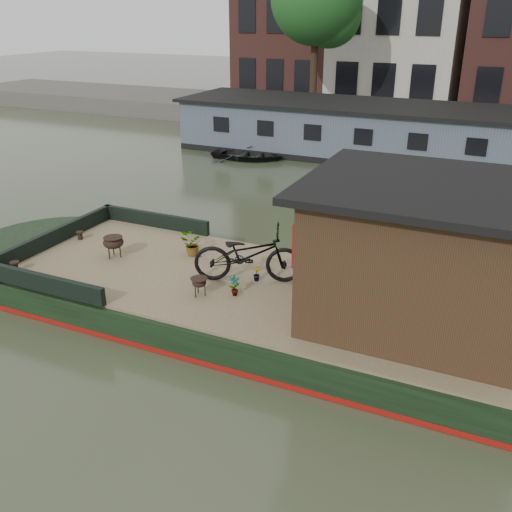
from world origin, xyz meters
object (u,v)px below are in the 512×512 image
at_px(bicycle, 248,255).
at_px(potted_plant_a, 234,286).
at_px(brazier_front, 199,287).
at_px(brazier_rear, 114,247).
at_px(dinghy, 248,152).
at_px(cabin, 424,253).

relative_size(bicycle, potted_plant_a, 5.16).
xyz_separation_m(bicycle, brazier_front, (-0.55, -0.97, -0.38)).
relative_size(potted_plant_a, brazier_front, 1.13).
xyz_separation_m(potted_plant_a, brazier_rear, (-3.16, 0.53, 0.03)).
bearing_deg(dinghy, cabin, -148.22).
bearing_deg(cabin, brazier_front, -167.73).
bearing_deg(bicycle, dinghy, 3.81).
height_order(cabin, brazier_front, cabin).
relative_size(cabin, brazier_rear, 8.59).
bearing_deg(potted_plant_a, dinghy, 114.50).
height_order(potted_plant_a, dinghy, potted_plant_a).
bearing_deg(brazier_rear, potted_plant_a, -9.47).
height_order(bicycle, brazier_front, bicycle).
distance_m(brazier_front, dinghy, 13.28).
relative_size(bicycle, brazier_rear, 4.55).
distance_m(potted_plant_a, brazier_front, 0.65).
distance_m(brazier_front, brazier_rear, 2.70).
bearing_deg(brazier_front, dinghy, 111.69).
relative_size(cabin, brazier_front, 11.04).
height_order(cabin, brazier_rear, cabin).
distance_m(cabin, bicycle, 3.36).
height_order(bicycle, brazier_rear, bicycle).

